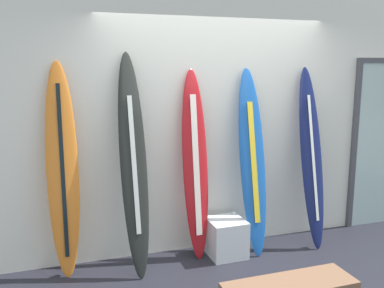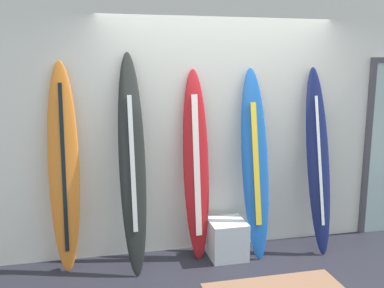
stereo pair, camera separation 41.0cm
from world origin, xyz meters
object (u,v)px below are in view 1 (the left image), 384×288
Objects in this scene: surfboard_sunset at (63,172)px; surfboard_navy at (311,159)px; surfboard_cobalt at (252,162)px; display_block_left at (226,238)px; surfboard_crimson at (195,166)px; surfboard_charcoal at (134,164)px.

surfboard_sunset is 2.65m from surfboard_navy.
surfboard_cobalt reaches higher than display_block_left.
surfboard_crimson is 1.33m from surfboard_navy.
surfboard_sunset is at bearing 179.40° from surfboard_crimson.
display_block_left is at bearing -0.16° from surfboard_charcoal.
display_block_left is at bearing -179.31° from surfboard_navy.
surfboard_crimson is (0.66, 0.12, -0.10)m from surfboard_charcoal.
surfboard_navy is at bearing -4.58° from surfboard_crimson.
surfboard_cobalt is at bearing -6.98° from surfboard_crimson.
surfboard_cobalt reaches higher than surfboard_crimson.
surfboard_crimson reaches higher than display_block_left.
surfboard_cobalt is at bearing 177.53° from surfboard_navy.
surfboard_navy is at bearing 0.69° from display_block_left.
display_block_left is at bearing -4.66° from surfboard_sunset.
display_block_left is (0.97, -0.00, -0.87)m from surfboard_charcoal.
surfboard_cobalt is (1.28, 0.04, -0.08)m from surfboard_charcoal.
surfboard_navy is (1.33, -0.11, 0.01)m from surfboard_crimson.
surfboard_crimson is 0.84m from display_block_left.
surfboard_charcoal is 1.31m from display_block_left.
display_block_left is at bearing -172.09° from surfboard_cobalt.
surfboard_cobalt is 0.85m from display_block_left.
surfboard_cobalt is at bearing 1.80° from surfboard_charcoal.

